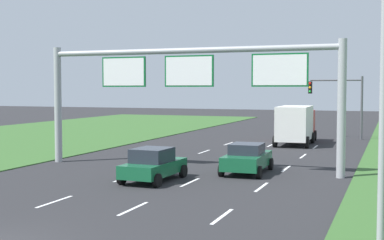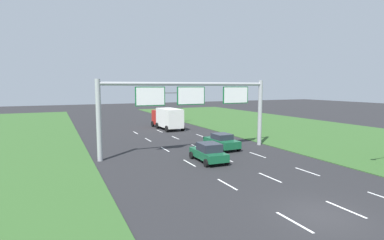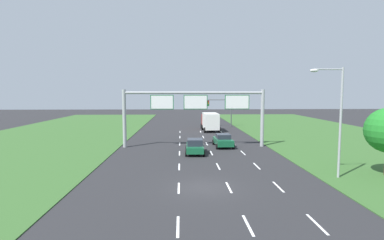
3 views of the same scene
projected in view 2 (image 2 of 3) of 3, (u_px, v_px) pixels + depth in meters
name	position (u px, v px, depth m)	size (l,w,h in m)	color
ground_plane	(321.00, 215.00, 14.87)	(200.00, 200.00, 0.00)	#262628
lane_dashes_inner_left	(227.00, 184.00, 19.54)	(0.14, 50.40, 0.01)	white
lane_dashes_inner_right	(270.00, 177.00, 21.01)	(0.14, 50.40, 0.01)	white
lane_dashes_slip	(307.00, 172.00, 22.47)	(0.14, 50.40, 0.01)	white
car_near_red	(222.00, 141.00, 30.48)	(2.30, 4.31, 1.58)	#145633
car_lead_silver	(209.00, 152.00, 25.32)	(2.19, 4.15, 1.63)	#145633
box_truck	(167.00, 118.00, 44.62)	(2.85, 7.41, 3.10)	#B21E19
sign_gantry	(191.00, 101.00, 28.72)	(17.24, 0.44, 7.00)	#9EA0A5
traffic_light_mast	(171.00, 101.00, 50.85)	(4.76, 0.49, 5.60)	#47494F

